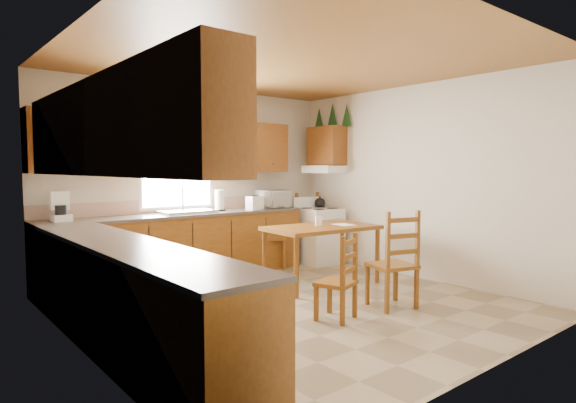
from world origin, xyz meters
TOP-DOWN VIEW (x-y plane):
  - floor at (0.00, 0.00)m, footprint 4.50×4.50m
  - ceiling at (0.00, 0.00)m, footprint 4.50×4.50m
  - wall_left at (-2.25, 0.00)m, footprint 4.50×4.50m
  - wall_right at (2.25, 0.00)m, footprint 4.50×4.50m
  - wall_back at (0.00, 2.25)m, footprint 4.50×4.50m
  - wall_front at (0.00, -2.25)m, footprint 4.50×4.50m
  - lower_cab_back at (-0.38, 1.95)m, footprint 3.75×0.60m
  - lower_cab_left at (-1.95, -0.15)m, footprint 0.60×3.60m
  - counter_back at (-0.38, 1.95)m, footprint 3.75×0.63m
  - counter_left at (-1.95, -0.15)m, footprint 0.63×3.60m
  - backsplash at (-0.38, 2.24)m, footprint 3.75×0.01m
  - upper_cab_back_left at (-1.55, 2.08)m, footprint 1.41×0.33m
  - upper_cab_back_right at (0.86, 2.08)m, footprint 1.25×0.33m
  - upper_cab_left at (-2.08, -0.15)m, footprint 0.33×3.60m
  - upper_cab_stove at (2.08, 1.65)m, footprint 0.33×0.62m
  - range_hood at (2.03, 1.65)m, footprint 0.44×0.62m
  - window_frame at (-0.30, 2.22)m, footprint 1.13×0.02m
  - window_pane at (-0.30, 2.21)m, footprint 1.05×0.01m
  - window_valance at (-0.30, 2.19)m, footprint 1.19×0.01m
  - sink_basin at (-0.30, 1.95)m, footprint 0.75×0.45m
  - pine_decal_a at (2.21, 1.33)m, footprint 0.22×0.22m
  - pine_decal_b at (2.21, 1.65)m, footprint 0.22×0.22m
  - pine_decal_c at (2.21, 1.97)m, footprint 0.22×0.22m
  - stove at (1.88, 1.60)m, footprint 0.64×0.66m
  - coffeemaker at (-1.91, 1.97)m, footprint 0.26×0.28m
  - paper_towel at (0.23, 1.97)m, footprint 0.16×0.16m
  - toaster at (0.79, 1.86)m, footprint 0.26×0.19m
  - microwave at (1.18, 1.91)m, footprint 0.50×0.39m
  - dining_table at (0.92, 0.53)m, footprint 1.52×0.95m
  - chair_near_left at (0.02, -0.62)m, footprint 0.46×0.45m
  - chair_near_right at (0.81, -0.71)m, footprint 0.55×0.53m
  - chair_far_left at (1.02, 1.83)m, footprint 0.59×0.58m
  - chair_far_right at (1.90, 1.76)m, footprint 0.53×0.51m
  - table_paper at (1.24, 0.44)m, footprint 0.26×0.32m
  - table_card at (0.90, 0.57)m, footprint 0.10×0.04m

SIDE VIEW (x-z plane):
  - floor at x=0.00m, z-range 0.00..0.00m
  - dining_table at x=0.92m, z-range 0.00..0.78m
  - chair_near_left at x=0.02m, z-range 0.00..0.87m
  - stove at x=1.88m, z-range 0.00..0.87m
  - lower_cab_back at x=-0.38m, z-range 0.00..0.88m
  - lower_cab_left at x=-1.95m, z-range 0.00..0.88m
  - chair_near_right at x=0.81m, z-range 0.00..1.07m
  - chair_far_left at x=1.02m, z-range 0.00..1.08m
  - chair_far_right at x=1.90m, z-range 0.00..1.12m
  - table_paper at x=1.24m, z-range 0.78..0.78m
  - table_card at x=0.90m, z-range 0.78..0.91m
  - counter_back at x=-0.38m, z-range 0.88..0.92m
  - counter_left at x=-1.95m, z-range 0.88..0.92m
  - sink_basin at x=-0.30m, z-range 0.92..0.96m
  - backsplash at x=-0.38m, z-range 0.92..1.10m
  - toaster at x=0.79m, z-range 0.92..1.12m
  - microwave at x=1.18m, z-range 0.92..1.19m
  - paper_towel at x=0.23m, z-range 0.92..1.23m
  - coffeemaker at x=-1.91m, z-range 0.92..1.23m
  - wall_left at x=-2.25m, z-range 1.35..1.35m
  - wall_right at x=2.25m, z-range 1.35..1.35m
  - wall_back at x=0.00m, z-range 1.35..1.35m
  - wall_front at x=0.00m, z-range 1.35..1.35m
  - range_hood at x=2.03m, z-range 1.46..1.58m
  - window_frame at x=-0.30m, z-range 0.96..2.14m
  - window_pane at x=-0.30m, z-range 1.00..2.10m
  - upper_cab_back_left at x=-1.55m, z-range 1.48..2.23m
  - upper_cab_back_right at x=0.86m, z-range 1.48..2.23m
  - upper_cab_left at x=-2.08m, z-range 1.48..2.23m
  - upper_cab_stove at x=2.08m, z-range 1.59..2.21m
  - window_valance at x=-0.30m, z-range 1.93..2.17m
  - pine_decal_a at x=2.21m, z-range 2.20..2.56m
  - pine_decal_c at x=2.21m, z-range 2.20..2.56m
  - pine_decal_b at x=2.21m, z-range 2.24..2.60m
  - ceiling at x=0.00m, z-range 2.70..2.70m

